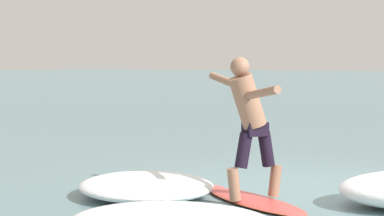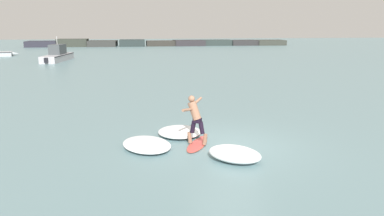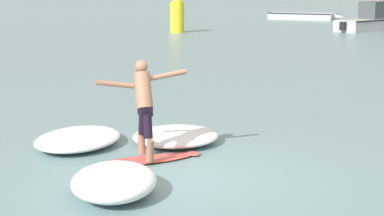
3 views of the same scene
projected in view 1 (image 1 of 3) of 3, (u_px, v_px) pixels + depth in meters
name	position (u px, v px, depth m)	size (l,w,h in m)	color
ground_plane	(307.00, 190.00, 8.30)	(200.00, 200.00, 0.00)	slate
surfboard	(253.00, 200.00, 7.54)	(1.21, 1.91, 0.19)	#D44C46
surfer	(249.00, 116.00, 7.41)	(0.95, 1.40, 1.66)	#94664D
wave_foam_beside	(146.00, 186.00, 7.86)	(1.74, 1.82, 0.27)	white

